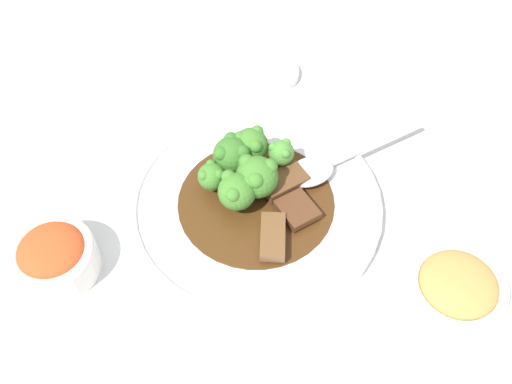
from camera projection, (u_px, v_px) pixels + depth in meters
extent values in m
plane|color=silver|center=(256.00, 208.00, 0.74)|extent=(4.00, 4.00, 0.00)
cylinder|color=white|center=(256.00, 205.00, 0.74)|extent=(0.31, 0.31, 0.01)
torus|color=white|center=(256.00, 202.00, 0.73)|extent=(0.31, 0.31, 0.01)
cylinder|color=#4C2D14|center=(256.00, 201.00, 0.73)|extent=(0.19, 0.19, 0.00)
cube|color=brown|center=(273.00, 237.00, 0.69)|extent=(0.03, 0.06, 0.01)
cube|color=#56331E|center=(297.00, 209.00, 0.71)|extent=(0.06, 0.06, 0.01)
cube|color=brown|center=(284.00, 182.00, 0.73)|extent=(0.07, 0.06, 0.02)
cylinder|color=#7FA84C|center=(281.00, 163.00, 0.75)|extent=(0.01, 0.01, 0.02)
sphere|color=#4C8E38|center=(281.00, 153.00, 0.74)|extent=(0.03, 0.03, 0.03)
sphere|color=#4C8E38|center=(273.00, 147.00, 0.73)|extent=(0.01, 0.01, 0.01)
sphere|color=#4C8E38|center=(285.00, 154.00, 0.73)|extent=(0.01, 0.01, 0.01)
sphere|color=#4C8E38|center=(286.00, 143.00, 0.74)|extent=(0.01, 0.01, 0.01)
cylinder|color=#7FA84C|center=(212.00, 185.00, 0.73)|extent=(0.01, 0.01, 0.01)
sphere|color=#427F2D|center=(212.00, 176.00, 0.72)|extent=(0.03, 0.03, 0.03)
sphere|color=#427F2D|center=(204.00, 175.00, 0.71)|extent=(0.01, 0.01, 0.01)
sphere|color=#427F2D|center=(219.00, 174.00, 0.71)|extent=(0.01, 0.01, 0.01)
sphere|color=#427F2D|center=(211.00, 165.00, 0.72)|extent=(0.01, 0.01, 0.01)
cylinder|color=#8EB756|center=(237.00, 203.00, 0.72)|extent=(0.01, 0.01, 0.01)
sphere|color=#427F2D|center=(237.00, 192.00, 0.70)|extent=(0.05, 0.05, 0.05)
sphere|color=#427F2D|center=(233.00, 194.00, 0.68)|extent=(0.02, 0.02, 0.02)
sphere|color=#427F2D|center=(248.00, 183.00, 0.69)|extent=(0.02, 0.02, 0.02)
sphere|color=#427F2D|center=(228.00, 178.00, 0.70)|extent=(0.02, 0.02, 0.02)
cylinder|color=#8EB756|center=(251.00, 157.00, 0.76)|extent=(0.01, 0.01, 0.01)
sphere|color=#427F2D|center=(251.00, 145.00, 0.74)|extent=(0.04, 0.04, 0.04)
sphere|color=#427F2D|center=(255.00, 146.00, 0.72)|extent=(0.02, 0.02, 0.02)
sphere|color=#427F2D|center=(257.00, 132.00, 0.74)|extent=(0.02, 0.02, 0.02)
sphere|color=#427F2D|center=(240.00, 138.00, 0.73)|extent=(0.02, 0.02, 0.02)
cylinder|color=#7FA84C|center=(233.00, 167.00, 0.75)|extent=(0.02, 0.02, 0.01)
sphere|color=#387028|center=(232.00, 155.00, 0.73)|extent=(0.05, 0.05, 0.05)
sphere|color=#387028|center=(243.00, 152.00, 0.72)|extent=(0.02, 0.02, 0.02)
sphere|color=#387028|center=(231.00, 139.00, 0.73)|extent=(0.02, 0.02, 0.02)
sphere|color=#387028|center=(221.00, 154.00, 0.72)|extent=(0.02, 0.02, 0.02)
cylinder|color=#8EB756|center=(256.00, 190.00, 0.73)|extent=(0.02, 0.02, 0.01)
sphere|color=#427F2D|center=(256.00, 177.00, 0.71)|extent=(0.05, 0.05, 0.05)
sphere|color=#427F2D|center=(269.00, 167.00, 0.70)|extent=(0.02, 0.02, 0.02)
sphere|color=#427F2D|center=(247.00, 162.00, 0.71)|extent=(0.02, 0.02, 0.02)
sphere|color=#427F2D|center=(253.00, 180.00, 0.69)|extent=(0.02, 0.02, 0.02)
ellipsoid|color=silver|center=(310.00, 172.00, 0.74)|extent=(0.08, 0.07, 0.01)
cylinder|color=silver|center=(377.00, 143.00, 0.78)|extent=(0.12, 0.09, 0.01)
cylinder|color=white|center=(60.00, 267.00, 0.69)|extent=(0.05, 0.05, 0.01)
cylinder|color=white|center=(56.00, 260.00, 0.68)|extent=(0.10, 0.10, 0.04)
torus|color=white|center=(52.00, 251.00, 0.66)|extent=(0.10, 0.10, 0.01)
ellipsoid|color=#D14C23|center=(51.00, 250.00, 0.66)|extent=(0.07, 0.07, 0.03)
cylinder|color=white|center=(451.00, 298.00, 0.67)|extent=(0.06, 0.06, 0.01)
cylinder|color=white|center=(454.00, 292.00, 0.65)|extent=(0.11, 0.11, 0.03)
torus|color=white|center=(458.00, 285.00, 0.64)|extent=(0.11, 0.11, 0.01)
ellipsoid|color=tan|center=(459.00, 284.00, 0.64)|extent=(0.08, 0.08, 0.02)
cylinder|color=white|center=(270.00, 73.00, 0.89)|extent=(0.08, 0.08, 0.01)
torus|color=white|center=(270.00, 70.00, 0.88)|extent=(0.08, 0.08, 0.01)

